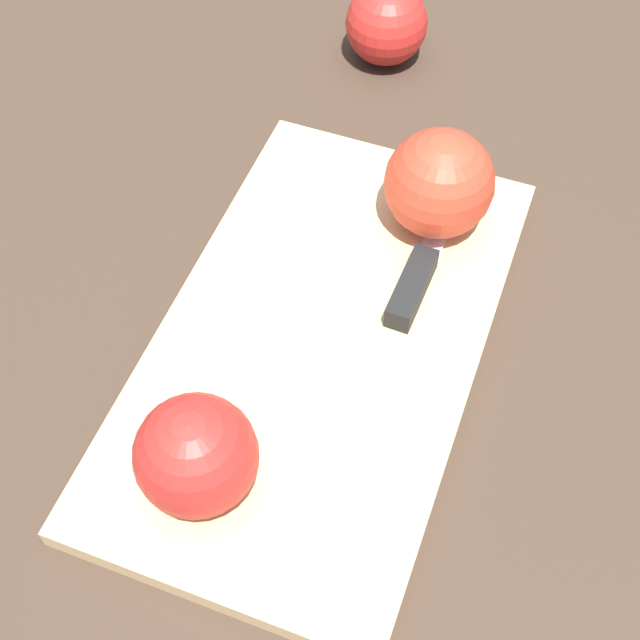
{
  "coord_description": "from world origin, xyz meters",
  "views": [
    {
      "loc": [
        -0.32,
        -0.1,
        0.51
      ],
      "look_at": [
        0.0,
        0.0,
        0.04
      ],
      "focal_mm": 50.0,
      "sensor_mm": 36.0,
      "label": 1
    }
  ],
  "objects_px": {
    "apple_half_left": "(196,456)",
    "apple_whole": "(386,24)",
    "apple_half_right": "(439,184)",
    "knife": "(416,278)"
  },
  "relations": [
    {
      "from": "apple_half_left",
      "to": "apple_whole",
      "type": "distance_m",
      "value": 0.44
    },
    {
      "from": "apple_half_right",
      "to": "apple_whole",
      "type": "height_order",
      "value": "apple_half_right"
    },
    {
      "from": "apple_half_left",
      "to": "apple_whole",
      "type": "height_order",
      "value": "apple_half_left"
    },
    {
      "from": "knife",
      "to": "apple_whole",
      "type": "height_order",
      "value": "apple_whole"
    },
    {
      "from": "apple_half_left",
      "to": "knife",
      "type": "xyz_separation_m",
      "value": [
        0.18,
        -0.09,
        -0.03
      ]
    },
    {
      "from": "knife",
      "to": "apple_whole",
      "type": "relative_size",
      "value": 1.7
    },
    {
      "from": "knife",
      "to": "apple_half_right",
      "type": "bearing_deg",
      "value": 6.85
    },
    {
      "from": "apple_half_left",
      "to": "apple_whole",
      "type": "relative_size",
      "value": 0.88
    },
    {
      "from": "knife",
      "to": "apple_whole",
      "type": "bearing_deg",
      "value": 24.6
    },
    {
      "from": "apple_half_left",
      "to": "apple_half_right",
      "type": "height_order",
      "value": "apple_half_right"
    }
  ]
}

